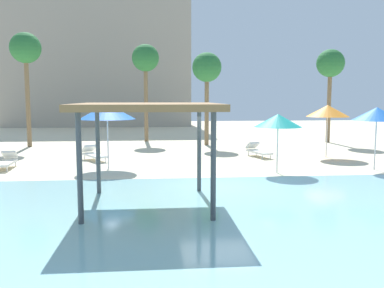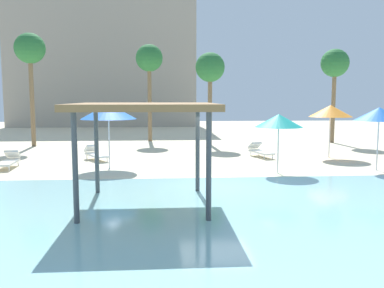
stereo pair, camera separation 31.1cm
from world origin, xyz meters
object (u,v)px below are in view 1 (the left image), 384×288
beach_umbrella_blue_5 (377,114)px  lounge_chair_0 (7,161)px  palm_tree_3 (146,61)px  palm_tree_0 (207,69)px  beach_umbrella_blue_4 (107,111)px  palm_tree_1 (330,66)px  lounge_chair_1 (93,154)px  beach_umbrella_orange_0 (328,111)px  beach_umbrella_teal_6 (278,121)px  palm_tree_2 (26,51)px  shade_pavilion (148,110)px  lounge_chair_2 (258,150)px

beach_umbrella_blue_5 → lounge_chair_0: beach_umbrella_blue_5 is taller
palm_tree_3 → palm_tree_0: bearing=-34.2°
lounge_chair_0 → beach_umbrella_blue_4: bearing=81.4°
palm_tree_1 → palm_tree_3: palm_tree_3 is taller
beach_umbrella_blue_4 → lounge_chair_1: size_ratio=1.48×
beach_umbrella_orange_0 → beach_umbrella_teal_6: (-3.92, -4.19, -0.25)m
beach_umbrella_orange_0 → palm_tree_2: size_ratio=0.38×
palm_tree_0 → palm_tree_1: (8.65, 0.87, 0.37)m
beach_umbrella_teal_6 → palm_tree_3: size_ratio=0.36×
palm_tree_2 → lounge_chair_1: bearing=-51.6°
beach_umbrella_blue_4 → palm_tree_2: (-5.89, 8.53, 3.47)m
palm_tree_0 → beach_umbrella_teal_6: bearing=-80.7°
lounge_chair_1 → beach_umbrella_teal_6: bearing=32.1°
beach_umbrella_orange_0 → shade_pavilion: bearing=-135.4°
beach_umbrella_orange_0 → lounge_chair_0: 15.81m
palm_tree_0 → palm_tree_3: 4.89m
beach_umbrella_blue_5 → palm_tree_0: 11.85m
palm_tree_1 → beach_umbrella_blue_5: bearing=-103.3°
palm_tree_3 → beach_umbrella_blue_4: bearing=-97.5°
palm_tree_0 → palm_tree_2: bearing=179.4°
palm_tree_1 → lounge_chair_0: bearing=-154.2°
palm_tree_2 → beach_umbrella_blue_4: bearing=-55.4°
beach_umbrella_teal_6 → palm_tree_0: 10.67m
lounge_chair_1 → palm_tree_1: size_ratio=0.30×
beach_umbrella_blue_5 → lounge_chair_0: 16.27m
lounge_chair_1 → lounge_chair_2: bearing=62.5°
beach_umbrella_orange_0 → lounge_chair_0: beach_umbrella_orange_0 is taller
beach_umbrella_blue_4 → lounge_chair_2: (7.49, 2.89, -2.18)m
beach_umbrella_blue_5 → lounge_chair_2: bearing=133.4°
beach_umbrella_teal_6 → palm_tree_1: bearing=57.7°
shade_pavilion → palm_tree_0: size_ratio=0.66×
beach_umbrella_teal_6 → lounge_chair_2: 5.01m
shade_pavilion → beach_umbrella_blue_5: 10.99m
beach_umbrella_orange_0 → palm_tree_1: 8.03m
shade_pavilion → palm_tree_3: palm_tree_3 is taller
lounge_chair_0 → lounge_chair_2: 12.24m
beach_umbrella_blue_4 → palm_tree_0: 10.32m
beach_umbrella_teal_6 → palm_tree_1: (6.98, 11.05, 3.12)m
palm_tree_0 → lounge_chair_1: bearing=-136.9°
beach_umbrella_blue_5 → lounge_chair_0: bearing=173.8°
beach_umbrella_orange_0 → lounge_chair_2: (-3.56, 0.45, -2.09)m
beach_umbrella_teal_6 → lounge_chair_1: 9.30m
lounge_chair_0 → palm_tree_2: palm_tree_2 is taller
palm_tree_1 → lounge_chair_2: bearing=-135.9°
lounge_chair_2 → palm_tree_0: 7.47m
beach_umbrella_blue_4 → lounge_chair_0: (-4.47, 0.32, -2.18)m
beach_umbrella_blue_4 → beach_umbrella_teal_6: size_ratio=1.17×
beach_umbrella_blue_4 → palm_tree_0: palm_tree_0 is taller
lounge_chair_2 → palm_tree_3: (-6.02, 8.25, 5.36)m
lounge_chair_2 → palm_tree_0: size_ratio=0.33×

